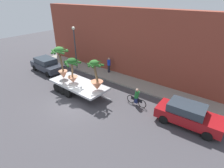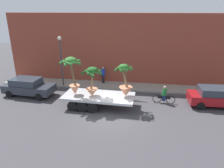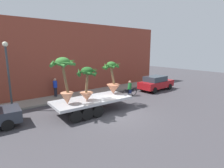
% 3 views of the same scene
% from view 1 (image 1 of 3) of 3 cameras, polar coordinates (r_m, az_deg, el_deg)
% --- Properties ---
extents(ground_plane, '(60.00, 60.00, 0.00)m').
position_cam_1_polar(ground_plane, '(15.32, -11.40, -6.16)').
color(ground_plane, '#423F44').
extents(sidewalk, '(24.00, 2.20, 0.15)m').
position_cam_1_polar(sidewalk, '(19.23, 2.16, 1.78)').
color(sidewalk, gray).
rests_on(sidewalk, ground).
extents(building_facade, '(24.00, 1.20, 7.02)m').
position_cam_1_polar(building_facade, '(19.41, 5.35, 12.70)').
color(building_facade, brown).
rests_on(building_facade, ground).
extents(flatbed_trailer, '(6.61, 2.61, 0.98)m').
position_cam_1_polar(flatbed_trailer, '(16.68, -11.10, -0.23)').
color(flatbed_trailer, '#B7BABF').
rests_on(flatbed_trailer, ground).
extents(potted_palm_rear, '(1.83, 1.77, 3.01)m').
position_cam_1_polar(potted_palm_rear, '(17.15, -15.85, 7.12)').
color(potted_palm_rear, tan).
rests_on(potted_palm_rear, flatbed_trailer).
extents(potted_palm_middle, '(1.62, 1.56, 2.33)m').
position_cam_1_polar(potted_palm_middle, '(16.12, -12.44, 4.50)').
color(potted_palm_middle, tan).
rests_on(potted_palm_middle, flatbed_trailer).
extents(potted_palm_front, '(1.50, 1.47, 2.56)m').
position_cam_1_polar(potted_palm_front, '(14.70, -5.03, 2.16)').
color(potted_palm_front, '#C17251').
rests_on(potted_palm_front, flatbed_trailer).
extents(cyclist, '(1.84, 0.36, 1.54)m').
position_cam_1_polar(cyclist, '(14.66, 7.79, -4.39)').
color(cyclist, black).
rests_on(cyclist, ground).
extents(parked_car, '(4.37, 1.99, 1.58)m').
position_cam_1_polar(parked_car, '(13.45, 22.94, -8.89)').
color(parked_car, maroon).
rests_on(parked_car, ground).
extents(trailing_car, '(4.56, 2.18, 1.58)m').
position_cam_1_polar(trailing_car, '(22.23, -19.95, 5.79)').
color(trailing_car, '#2D333D').
rests_on(trailing_car, ground).
extents(pedestrian_near_gate, '(0.36, 0.36, 1.71)m').
position_cam_1_polar(pedestrian_near_gate, '(20.28, -1.00, 6.13)').
color(pedestrian_near_gate, black).
rests_on(pedestrian_near_gate, sidewalk).
extents(street_lamp, '(0.36, 0.36, 4.83)m').
position_cam_1_polar(street_lamp, '(21.24, -11.71, 12.73)').
color(street_lamp, '#383D42').
rests_on(street_lamp, sidewalk).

